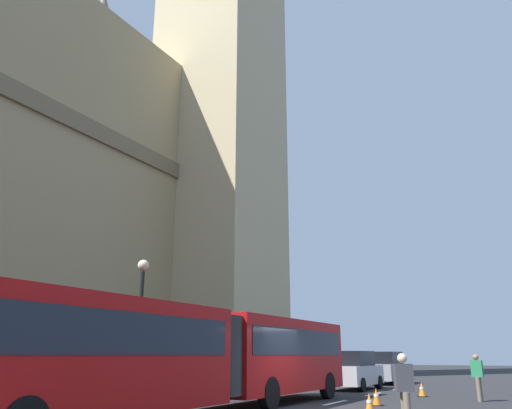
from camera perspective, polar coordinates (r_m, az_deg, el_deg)
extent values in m
cube|color=silver|center=(19.74, 8.95, -21.28)|extent=(2.20, 0.16, 0.01)
cube|color=silver|center=(24.08, 13.09, -20.20)|extent=(2.20, 0.16, 0.01)
cube|color=silver|center=(28.50, 15.91, -19.40)|extent=(2.20, 0.16, 0.01)
cube|color=#C6B284|center=(48.87, -3.96, 15.54)|extent=(9.02, 9.02, 55.35)
cone|color=#565147|center=(44.08, -16.96, 19.89)|extent=(2.40, 2.40, 4.03)
cube|color=#B20F0F|center=(19.52, 1.84, -16.67)|extent=(7.99, 2.50, 2.50)
cube|color=#1E232D|center=(19.53, 1.83, -15.35)|extent=(7.35, 2.54, 0.90)
cube|color=#B20F0F|center=(12.35, -18.43, -15.87)|extent=(7.99, 2.50, 2.50)
cube|color=#1E232D|center=(12.36, -18.23, -13.79)|extent=(7.35, 2.54, 0.90)
cylinder|color=#2D2D2D|center=(15.72, -6.01, -16.59)|extent=(2.38, 2.38, 2.25)
cylinder|color=black|center=(21.41, 8.08, -19.61)|extent=(1.00, 0.30, 1.00)
cylinder|color=black|center=(16.92, 1.47, -20.57)|extent=(1.00, 0.30, 1.00)
cube|color=#B7B7BC|center=(27.08, 11.01, -18.41)|extent=(4.40, 1.80, 0.90)
cube|color=black|center=(26.88, 10.77, -16.73)|extent=(2.46, 1.66, 0.70)
cylinder|color=black|center=(28.20, 13.67, -18.95)|extent=(0.64, 0.30, 0.64)
cylinder|color=black|center=(25.51, 11.80, -19.34)|extent=(0.64, 0.30, 0.64)
cube|color=gray|center=(32.85, 14.50, -17.84)|extent=(4.40, 1.80, 0.90)
cube|color=black|center=(32.65, 14.30, -16.46)|extent=(2.46, 1.66, 0.70)
cylinder|color=black|center=(34.02, 16.59, -18.27)|extent=(0.64, 0.30, 0.64)
cylinder|color=black|center=(31.30, 15.33, -18.56)|extent=(0.64, 0.30, 0.64)
cone|color=orange|center=(16.33, 12.71, -21.03)|extent=(0.28, 0.28, 0.55)
cylinder|color=white|center=(16.33, 12.71, -20.93)|extent=(0.17, 0.17, 0.08)
cube|color=black|center=(18.87, 13.52, -21.22)|extent=(0.36, 0.36, 0.03)
cone|color=orange|center=(18.85, 13.46, -20.35)|extent=(0.28, 0.28, 0.55)
cylinder|color=white|center=(18.85, 13.45, -20.27)|extent=(0.17, 0.17, 0.08)
cube|color=black|center=(23.36, 18.32, -19.91)|extent=(0.36, 0.36, 0.03)
cone|color=orange|center=(23.34, 18.25, -19.20)|extent=(0.28, 0.28, 0.55)
cylinder|color=white|center=(23.34, 18.25, -19.14)|extent=(0.17, 0.17, 0.08)
cylinder|color=black|center=(20.26, -13.56, -20.50)|extent=(0.32, 0.32, 0.30)
cylinder|color=black|center=(20.22, -13.12, -14.14)|extent=(0.16, 0.16, 4.80)
sphere|color=beige|center=(20.49, -12.63, -6.73)|extent=(0.44, 0.44, 0.44)
cube|color=#3F3F47|center=(12.45, 16.36, -18.30)|extent=(0.41, 0.47, 0.60)
sphere|color=beige|center=(12.44, 16.20, -16.37)|extent=(0.22, 0.22, 0.22)
cylinder|color=#726651|center=(21.69, 24.01, -18.55)|extent=(0.16, 0.16, 0.86)
cylinder|color=#726651|center=(21.50, 23.90, -18.60)|extent=(0.16, 0.16, 0.86)
cube|color=#267F4C|center=(21.57, 23.72, -16.65)|extent=(0.28, 0.42, 0.60)
sphere|color=#936B4C|center=(21.56, 23.59, -15.54)|extent=(0.22, 0.22, 0.22)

